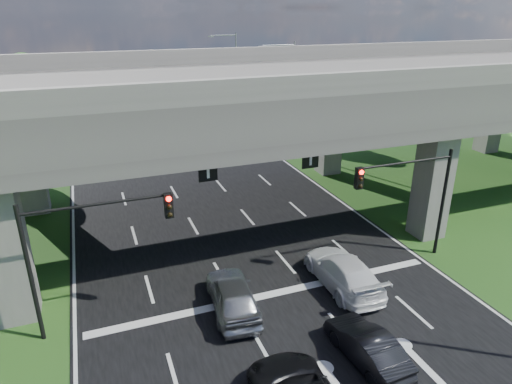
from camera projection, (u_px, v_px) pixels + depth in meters
ground at (305, 341)px, 18.63m from camera, size 160.00×160.00×0.00m
road at (230, 235)px, 27.29m from camera, size 18.00×120.00×0.03m
overpass at (217, 97)px, 26.06m from camera, size 80.00×15.00×10.00m
signal_right at (413, 188)px, 23.05m from camera, size 5.76×0.54×6.00m
signal_left at (86, 240)px, 17.91m from camera, size 5.76×0.54×6.00m
streetlight_far at (289, 90)px, 40.55m from camera, size 3.38×0.25×10.00m
streetlight_beyond at (233, 69)px, 54.42m from camera, size 3.38×0.25×10.00m
tree_left_far at (23, 83)px, 48.85m from camera, size 4.80×4.80×8.32m
tree_right_near at (299, 96)px, 45.50m from camera, size 4.20×4.20×7.28m
tree_right_mid at (292, 85)px, 53.54m from camera, size 3.91×3.90×6.76m
tree_right_far at (238, 73)px, 58.91m from camera, size 4.50×4.50×7.80m
car_silver at (233, 295)px, 20.23m from camera, size 2.41×4.91×1.61m
car_dark at (367, 346)px, 17.36m from camera, size 1.64×4.12×1.33m
car_white at (343, 271)px, 22.08m from camera, size 2.35×5.43×1.56m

